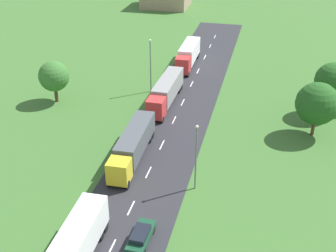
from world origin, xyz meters
TOP-DOWN VIEW (x-y plane):
  - road at (0.00, 24.50)m, footprint 10.00×140.00m
  - lane_marking_centre at (0.00, 23.30)m, footprint 0.16×124.88m
  - truck_lead at (-2.31, 13.91)m, footprint 2.79×12.60m
  - truck_second at (-2.64, 32.43)m, footprint 2.81×13.16m
  - truck_third at (-2.45, 48.60)m, footprint 2.70×13.39m
  - truck_fourth at (-2.34, 65.45)m, footprint 2.57×11.91m
  - car_second at (2.48, 18.43)m, footprint 1.83×4.58m
  - lamppost_second at (5.86, 28.17)m, footprint 0.36×0.36m
  - lamppost_third at (-5.90, 52.50)m, footprint 0.36×0.36m
  - tree_birch at (21.43, 50.79)m, footprint 5.19×5.19m
  - tree_maple at (-19.14, 45.45)m, footprint 4.64×4.64m
  - tree_pine at (19.05, 43.83)m, footprint 5.67×5.67m

SIDE VIEW (x-z plane):
  - road at x=0.00m, z-range 0.00..0.06m
  - lane_marking_centre at x=0.00m, z-range 0.06..0.07m
  - car_second at x=2.48m, z-range 0.10..1.55m
  - truck_second at x=-2.64m, z-range 0.33..3.77m
  - truck_third at x=-2.45m, z-range 0.33..3.94m
  - truck_lead at x=-2.31m, z-range 0.31..4.03m
  - truck_fourth at x=-2.34m, z-range 0.31..4.05m
  - tree_maple at x=-19.14m, z-range 0.92..7.45m
  - lamppost_second at x=5.86m, z-range 0.48..8.48m
  - tree_pine at x=19.05m, z-range 0.89..8.37m
  - lamppost_third at x=-5.90m, z-range 0.48..9.26m
  - tree_birch at x=21.43m, z-range 1.31..9.18m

